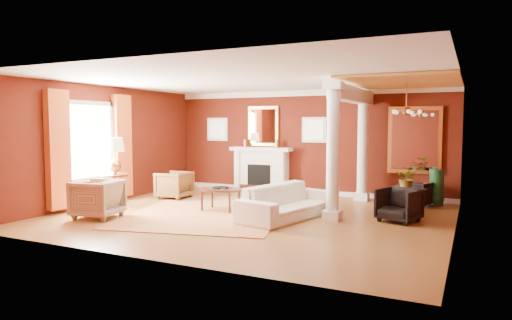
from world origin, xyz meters
The scene contains 27 objects.
ground centered at (0.00, 0.00, 0.00)m, with size 8.00×8.00×0.00m, color brown.
room_shell centered at (0.00, 0.00, 2.02)m, with size 8.04×7.04×2.92m.
fireplace centered at (-1.30, 3.32, 0.65)m, with size 1.85×0.42×1.29m.
overmantel_mirror centered at (-1.30, 3.45, 1.90)m, with size 0.95×0.07×1.15m.
flank_window_left centered at (-2.85, 3.46, 1.80)m, with size 0.70×0.07×0.70m.
flank_window_right centered at (0.25, 3.46, 1.80)m, with size 0.70×0.07×0.70m.
left_window centered at (-3.89, -0.60, 1.42)m, with size 0.21×2.55×2.60m.
column_front centered at (1.70, 0.30, 1.43)m, with size 0.36×0.36×2.80m.
column_back centered at (1.70, 3.00, 1.43)m, with size 0.36×0.36×2.80m.
header_beam centered at (1.70, 1.90, 2.62)m, with size 0.30×3.20×0.32m, color white.
amber_ceiling centered at (2.85, 1.75, 2.87)m, with size 2.30×3.40×0.04m, color gold.
dining_mirror centered at (2.90, 3.45, 1.55)m, with size 1.30×0.07×1.70m.
chandelier centered at (2.90, 1.80, 2.25)m, with size 0.60×0.62×0.75m.
crown_trim centered at (0.00, 3.46, 2.82)m, with size 8.00×0.08×0.16m, color white.
base_trim centered at (0.00, 3.46, 0.06)m, with size 8.00×0.08×0.12m, color white.
rug centered at (-0.98, 0.00, 0.01)m, with size 3.24×4.32×0.02m, color maroon.
sofa centered at (0.80, 0.09, 0.47)m, with size 2.39×0.70×0.93m, color #F0E1CA.
armchair_leopard centered at (-2.83, 1.16, 0.40)m, with size 0.77×0.72×0.79m, color black.
armchair_stripe centered at (-2.79, -1.59, 0.44)m, with size 0.86×0.81×0.89m, color tan.
coffee_table centered at (-0.86, 0.19, 0.47)m, with size 1.01×1.01×0.51m.
coffee_book centered at (-0.86, 0.16, 0.62)m, with size 0.17×0.02×0.23m, color black.
side_table centered at (-3.45, -0.35, 1.12)m, with size 0.65×0.65×1.63m.
dining_table centered at (2.90, 2.04, 0.38)m, with size 1.36×0.48×0.76m, color black.
dining_chair_near centered at (2.94, 0.74, 0.37)m, with size 0.72×0.67×0.74m, color black.
dining_chair_far centered at (3.07, 2.78, 0.33)m, with size 0.64×0.60×0.66m, color black.
green_urn centered at (3.48, 3.00, 0.35)m, with size 0.37×0.37×0.89m.
potted_plant centered at (2.93, 2.02, 0.97)m, with size 0.48×0.53×0.41m, color #26591E.
Camera 1 is at (4.27, -8.63, 1.94)m, focal length 32.00 mm.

